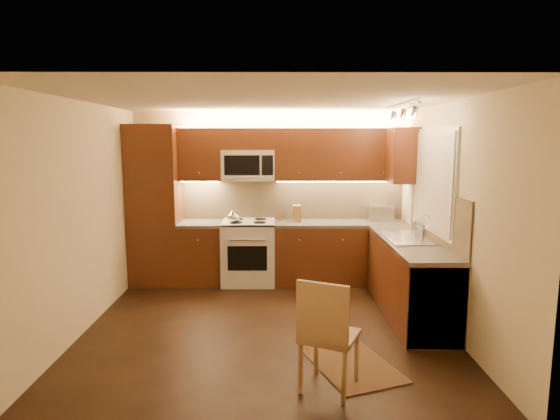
{
  "coord_description": "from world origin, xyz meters",
  "views": [
    {
      "loc": [
        0.11,
        -5.01,
        2.08
      ],
      "look_at": [
        0.15,
        0.55,
        1.25
      ],
      "focal_mm": 30.1,
      "sensor_mm": 36.0,
      "label": 1
    }
  ],
  "objects_px": {
    "microwave": "(248,165)",
    "sink": "(408,232)",
    "kettle": "(234,216)",
    "toaster_oven": "(381,213)",
    "knife_block": "(297,213)",
    "dining_chair": "(330,333)",
    "soap_bottle": "(419,226)",
    "stove": "(249,252)"
  },
  "relations": [
    {
      "from": "microwave",
      "to": "sink",
      "type": "relative_size",
      "value": 0.88
    },
    {
      "from": "kettle",
      "to": "toaster_oven",
      "type": "relative_size",
      "value": 0.56
    },
    {
      "from": "knife_block",
      "to": "dining_chair",
      "type": "relative_size",
      "value": 0.25
    },
    {
      "from": "kettle",
      "to": "dining_chair",
      "type": "distance_m",
      "value": 3.07
    },
    {
      "from": "microwave",
      "to": "knife_block",
      "type": "relative_size",
      "value": 3.17
    },
    {
      "from": "microwave",
      "to": "soap_bottle",
      "type": "xyz_separation_m",
      "value": [
        2.22,
        -0.98,
        -0.72
      ]
    },
    {
      "from": "microwave",
      "to": "toaster_oven",
      "type": "bearing_deg",
      "value": 0.91
    },
    {
      "from": "kettle",
      "to": "toaster_oven",
      "type": "bearing_deg",
      "value": 11.01
    },
    {
      "from": "sink",
      "to": "kettle",
      "type": "height_order",
      "value": "kettle"
    },
    {
      "from": "toaster_oven",
      "to": "stove",
      "type": "bearing_deg",
      "value": -167.01
    },
    {
      "from": "sink",
      "to": "soap_bottle",
      "type": "distance_m",
      "value": 0.36
    },
    {
      "from": "kettle",
      "to": "toaster_oven",
      "type": "distance_m",
      "value": 2.18
    },
    {
      "from": "soap_bottle",
      "to": "dining_chair",
      "type": "relative_size",
      "value": 0.21
    },
    {
      "from": "kettle",
      "to": "dining_chair",
      "type": "relative_size",
      "value": 0.21
    },
    {
      "from": "kettle",
      "to": "microwave",
      "type": "bearing_deg",
      "value": 57.13
    },
    {
      "from": "knife_block",
      "to": "stove",
      "type": "bearing_deg",
      "value": -177.63
    },
    {
      "from": "toaster_oven",
      "to": "kettle",
      "type": "bearing_deg",
      "value": -163.67
    },
    {
      "from": "sink",
      "to": "dining_chair",
      "type": "distance_m",
      "value": 2.23
    },
    {
      "from": "microwave",
      "to": "toaster_oven",
      "type": "xyz_separation_m",
      "value": [
        1.96,
        0.03,
        -0.71
      ]
    },
    {
      "from": "microwave",
      "to": "soap_bottle",
      "type": "relative_size",
      "value": 3.73
    },
    {
      "from": "sink",
      "to": "toaster_oven",
      "type": "height_order",
      "value": "toaster_oven"
    },
    {
      "from": "stove",
      "to": "kettle",
      "type": "distance_m",
      "value": 0.62
    },
    {
      "from": "stove",
      "to": "sink",
      "type": "height_order",
      "value": "sink"
    },
    {
      "from": "stove",
      "to": "soap_bottle",
      "type": "distance_m",
      "value": 2.44
    },
    {
      "from": "kettle",
      "to": "dining_chair",
      "type": "bearing_deg",
      "value": -66.83
    },
    {
      "from": "soap_bottle",
      "to": "dining_chair",
      "type": "height_order",
      "value": "soap_bottle"
    },
    {
      "from": "sink",
      "to": "toaster_oven",
      "type": "distance_m",
      "value": 1.29
    },
    {
      "from": "toaster_oven",
      "to": "dining_chair",
      "type": "height_order",
      "value": "toaster_oven"
    },
    {
      "from": "dining_chair",
      "to": "soap_bottle",
      "type": "bearing_deg",
      "value": 82.29
    },
    {
      "from": "kettle",
      "to": "toaster_oven",
      "type": "xyz_separation_m",
      "value": [
        2.16,
        0.31,
        -0.01
      ]
    },
    {
      "from": "kettle",
      "to": "soap_bottle",
      "type": "height_order",
      "value": "kettle"
    },
    {
      "from": "toaster_oven",
      "to": "microwave",
      "type": "bearing_deg",
      "value": -170.96
    },
    {
      "from": "stove",
      "to": "soap_bottle",
      "type": "height_order",
      "value": "soap_bottle"
    },
    {
      "from": "stove",
      "to": "microwave",
      "type": "bearing_deg",
      "value": 90.0
    },
    {
      "from": "dining_chair",
      "to": "microwave",
      "type": "bearing_deg",
      "value": 130.27
    },
    {
      "from": "knife_block",
      "to": "soap_bottle",
      "type": "height_order",
      "value": "knife_block"
    },
    {
      "from": "stove",
      "to": "microwave",
      "type": "distance_m",
      "value": 1.27
    },
    {
      "from": "toaster_oven",
      "to": "knife_block",
      "type": "distance_m",
      "value": 1.26
    },
    {
      "from": "sink",
      "to": "soap_bottle",
      "type": "xyz_separation_m",
      "value": [
        0.22,
        0.28,
        0.03
      ]
    },
    {
      "from": "stove",
      "to": "soap_bottle",
      "type": "xyz_separation_m",
      "value": [
        2.22,
        -0.85,
        0.54
      ]
    },
    {
      "from": "knife_block",
      "to": "dining_chair",
      "type": "distance_m",
      "value": 3.11
    },
    {
      "from": "sink",
      "to": "kettle",
      "type": "bearing_deg",
      "value": 155.98
    }
  ]
}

